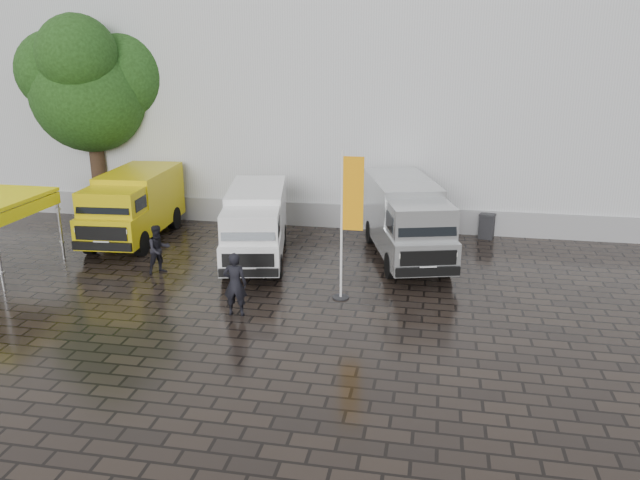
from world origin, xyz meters
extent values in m
plane|color=black|center=(0.00, 0.00, 0.00)|extent=(120.00, 120.00, 0.00)
cube|color=silver|center=(2.00, 16.00, 6.00)|extent=(44.00, 16.00, 12.00)
cube|color=gray|center=(2.00, 7.95, 0.50)|extent=(44.00, 0.15, 1.00)
cylinder|color=silver|center=(-9.55, 2.22, 1.21)|extent=(0.10, 0.10, 2.42)
cylinder|color=black|center=(0.81, 0.39, 0.02)|extent=(0.50, 0.50, 0.04)
cylinder|color=white|center=(0.81, 0.39, 2.24)|extent=(0.07, 0.07, 4.49)
cube|color=#FB9C0D|center=(1.14, 0.39, 3.23)|extent=(0.60, 0.03, 2.15)
cylinder|color=black|center=(-11.11, 7.78, 2.24)|extent=(0.63, 0.63, 4.49)
sphere|color=#18320F|center=(-11.11, 7.78, 5.38)|extent=(4.94, 4.94, 4.94)
sphere|color=#18320F|center=(-11.71, 8.68, 7.40)|extent=(2.91, 2.91, 2.91)
cube|color=black|center=(5.51, 7.56, 0.49)|extent=(0.70, 0.70, 0.98)
imported|color=black|center=(-1.91, -1.38, 0.92)|extent=(0.70, 0.49, 1.84)
imported|color=black|center=(-5.47, 1.42, 0.82)|extent=(1.00, 1.01, 1.65)
camera|label=1|loc=(3.46, -16.88, 7.26)|focal=35.00mm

